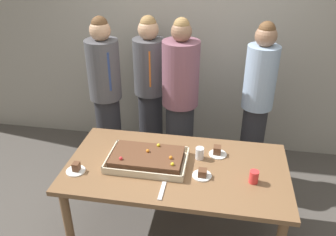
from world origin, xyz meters
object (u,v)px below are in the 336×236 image
(party_table, at_px, (176,174))
(plated_slice_far_left, at_px, (76,169))
(drink_cup_middle, at_px, (254,177))
(person_green_shirt_behind, at_px, (106,96))
(sheet_cake, at_px, (147,159))
(cake_server_utensil, at_px, (162,191))
(person_serving_front, at_px, (180,101))
(person_far_right_suit, at_px, (150,88))
(plated_slice_near_right, at_px, (202,174))
(plated_slice_near_left, at_px, (217,152))
(person_striped_tie_right, at_px, (257,103))
(drink_cup_nearest, at_px, (200,153))

(party_table, height_order, plated_slice_far_left, plated_slice_far_left)
(drink_cup_middle, height_order, person_green_shirt_behind, person_green_shirt_behind)
(sheet_cake, bearing_deg, cake_server_utensil, -60.30)
(sheet_cake, height_order, person_serving_front, person_serving_front)
(party_table, distance_m, drink_cup_middle, 0.62)
(sheet_cake, bearing_deg, drink_cup_middle, -6.81)
(party_table, xyz_separation_m, person_green_shirt_behind, (-0.87, 0.85, 0.24))
(cake_server_utensil, xyz_separation_m, person_far_right_suit, (-0.42, 1.51, 0.13))
(sheet_cake, distance_m, plated_slice_near_right, 0.46)
(plated_slice_near_left, xyz_separation_m, cake_server_utensil, (-0.37, -0.54, -0.02))
(person_serving_front, distance_m, person_striped_tie_right, 0.76)
(drink_cup_nearest, bearing_deg, plated_slice_near_left, 29.40)
(plated_slice_near_left, relative_size, person_green_shirt_behind, 0.09)
(person_striped_tie_right, bearing_deg, plated_slice_near_right, 20.35)
(plated_slice_near_left, distance_m, plated_slice_far_left, 1.16)
(plated_slice_near_left, relative_size, plated_slice_far_left, 1.00)
(plated_slice_near_left, height_order, plated_slice_near_right, plated_slice_near_left)
(drink_cup_middle, bearing_deg, sheet_cake, 173.19)
(drink_cup_middle, xyz_separation_m, cake_server_utensil, (-0.66, -0.22, -0.05))
(party_table, height_order, drink_cup_nearest, drink_cup_nearest)
(party_table, height_order, plated_slice_near_left, plated_slice_near_left)
(cake_server_utensil, bearing_deg, person_far_right_suit, 105.67)
(cake_server_utensil, bearing_deg, drink_cup_nearest, 63.47)
(cake_server_utensil, xyz_separation_m, person_striped_tie_right, (0.72, 1.27, 0.16))
(person_far_right_suit, bearing_deg, person_serving_front, 40.13)
(sheet_cake, relative_size, plated_slice_near_right, 4.24)
(plated_slice_near_left, xyz_separation_m, person_serving_front, (-0.41, 0.67, 0.13))
(plated_slice_near_right, bearing_deg, person_far_right_suit, 118.34)
(plated_slice_near_left, height_order, plated_slice_far_left, same)
(party_table, xyz_separation_m, drink_cup_middle, (0.60, -0.10, 0.13))
(sheet_cake, bearing_deg, person_serving_front, 81.13)
(party_table, bearing_deg, plated_slice_near_right, -24.48)
(sheet_cake, distance_m, drink_cup_middle, 0.84)
(plated_slice_far_left, distance_m, drink_cup_middle, 1.37)
(plated_slice_far_left, height_order, drink_cup_nearest, drink_cup_nearest)
(sheet_cake, bearing_deg, party_table, 0.35)
(person_far_right_suit, bearing_deg, person_green_shirt_behind, -59.96)
(drink_cup_middle, xyz_separation_m, person_striped_tie_right, (0.06, 1.05, 0.11))
(party_table, distance_m, plated_slice_near_right, 0.26)
(drink_cup_nearest, relative_size, person_striped_tie_right, 0.06)
(sheet_cake, relative_size, plated_slice_far_left, 4.24)
(cake_server_utensil, distance_m, person_striped_tie_right, 1.46)
(plated_slice_near_left, distance_m, person_green_shirt_behind, 1.35)
(sheet_cake, height_order, drink_cup_nearest, sheet_cake)
(plated_slice_near_right, height_order, plated_slice_far_left, plated_slice_far_left)
(person_striped_tie_right, bearing_deg, party_table, 8.61)
(plated_slice_near_left, relative_size, drink_cup_middle, 1.50)
(plated_slice_far_left, height_order, person_serving_front, person_serving_front)
(person_serving_front, relative_size, person_green_shirt_behind, 1.00)
(drink_cup_middle, xyz_separation_m, person_serving_front, (-0.70, 0.99, 0.10))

